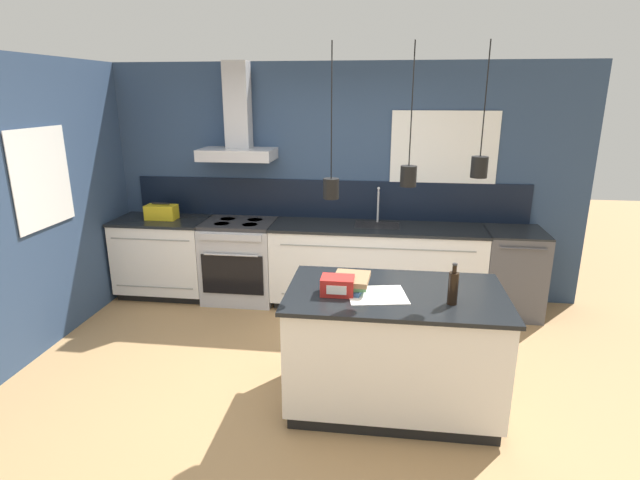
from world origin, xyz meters
TOP-DOWN VIEW (x-y plane):
  - ground_plane at (0.00, 0.00)m, footprint 16.00×16.00m
  - wall_back at (-0.06, 2.00)m, footprint 5.60×2.24m
  - wall_left at (-2.43, 0.70)m, footprint 0.08×3.80m
  - counter_run_left at (-1.85, 1.69)m, footprint 1.03×0.64m
  - counter_run_sink at (0.57, 1.69)m, footprint 2.28×0.64m
  - oven_range at (-0.95, 1.69)m, footprint 0.78×0.66m
  - dishwasher at (2.00, 1.69)m, footprint 0.59×0.65m
  - kitchen_island at (0.74, -0.13)m, footprint 1.56×0.93m
  - bottle_on_island at (1.11, -0.29)m, footprint 0.07×0.07m
  - book_stack at (0.42, -0.12)m, footprint 0.27×0.35m
  - red_supply_box at (0.33, -0.22)m, footprint 0.23×0.17m
  - paper_pile at (0.61, -0.21)m, footprint 0.46×0.41m
  - yellow_toolbox at (-1.84, 1.69)m, footprint 0.34×0.18m

SIDE VIEW (x-z plane):
  - ground_plane at x=0.00m, z-range 0.00..0.00m
  - oven_range at x=-0.95m, z-range 0.00..0.91m
  - dishwasher at x=2.00m, z-range 0.00..0.91m
  - kitchen_island at x=0.74m, z-range 0.00..0.91m
  - counter_run_left at x=-1.85m, z-range 0.01..0.92m
  - counter_run_sink at x=0.57m, z-range -0.19..1.11m
  - paper_pile at x=0.61m, z-range 0.91..0.92m
  - book_stack at x=0.42m, z-range 0.91..1.02m
  - red_supply_box at x=0.33m, z-range 0.91..1.04m
  - yellow_toolbox at x=-1.84m, z-range 0.90..1.09m
  - bottle_on_island at x=1.11m, z-range 0.88..1.17m
  - wall_left at x=-2.43m, z-range 0.00..2.60m
  - wall_back at x=-0.06m, z-range 0.06..2.66m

